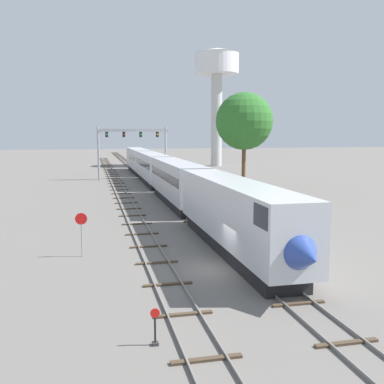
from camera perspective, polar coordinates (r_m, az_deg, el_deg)
ground_plane at (r=26.47m, az=3.73°, el=-9.91°), size 400.00×400.00×0.00m
track_main at (r=85.05m, az=-6.57°, el=2.24°), size 2.60×200.00×0.16m
track_near at (r=64.77m, az=-9.44°, el=0.51°), size 2.60×160.00×0.16m
passenger_train at (r=60.03m, az=-3.94°, el=2.48°), size 3.04×82.64×4.80m
signal_gantry at (r=76.84m, az=-7.68°, el=6.49°), size 12.10×0.49×9.00m
water_tower at (r=108.57m, az=3.22°, el=15.16°), size 10.51×10.51×27.80m
switch_stand at (r=17.53m, az=-4.77°, el=-17.55°), size 0.36×0.24×1.46m
stop_sign at (r=29.41m, az=-14.06°, el=-4.57°), size 0.76×0.08×2.88m
trackside_tree_left at (r=64.13m, az=6.76°, el=9.03°), size 8.16×8.16×13.70m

